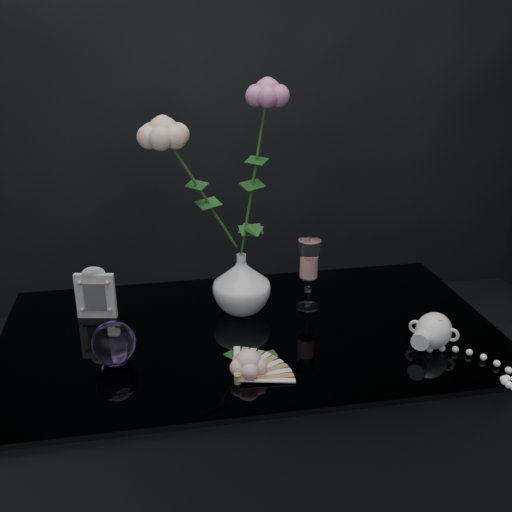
{
  "coord_description": "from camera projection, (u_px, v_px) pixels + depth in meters",
  "views": [
    {
      "loc": [
        -0.2,
        -1.06,
        1.39
      ],
      "look_at": [
        0.02,
        0.08,
        0.92
      ],
      "focal_mm": 42.0,
      "sensor_mm": 36.0,
      "label": 1
    }
  ],
  "objects": [
    {
      "name": "picture_frame",
      "position": [
        95.0,
        292.0,
        1.32
      ],
      "size": [
        0.1,
        0.09,
        0.12
      ],
      "primitive_type": null,
      "rotation": [
        0.0,
        0.0,
        -0.2
      ],
      "color": "silver",
      "rests_on": "table"
    },
    {
      "name": "loose_rose",
      "position": [
        248.0,
        363.0,
        1.11
      ],
      "size": [
        0.16,
        0.19,
        0.05
      ],
      "primitive_type": null,
      "rotation": [
        0.0,
        0.0,
        -0.35
      ],
      "color": "#FFBBA4",
      "rests_on": "table"
    },
    {
      "name": "table",
      "position": [
        252.0,
        472.0,
        1.42
      ],
      "size": [
        1.05,
        0.58,
        0.76
      ],
      "color": "black",
      "rests_on": "ground"
    },
    {
      "name": "paperweight",
      "position": [
        114.0,
        343.0,
        1.15
      ],
      "size": [
        0.09,
        0.09,
        0.08
      ],
      "primitive_type": null,
      "rotation": [
        0.0,
        0.0,
        -0.09
      ],
      "color": "#AA82D4",
      "rests_on": "table"
    },
    {
      "name": "vase",
      "position": [
        242.0,
        283.0,
        1.35
      ],
      "size": [
        0.17,
        0.17,
        0.14
      ],
      "primitive_type": "imported",
      "rotation": [
        0.0,
        0.0,
        -0.31
      ],
      "color": "white",
      "rests_on": "table"
    },
    {
      "name": "paper_fan",
      "position": [
        238.0,
        378.0,
        1.09
      ],
      "size": [
        0.25,
        0.22,
        0.02
      ],
      "primitive_type": null,
      "rotation": [
        0.0,
        0.0,
        0.29
      ],
      "color": "beige",
      "rests_on": "table"
    },
    {
      "name": "wine_glass",
      "position": [
        308.0,
        275.0,
        1.35
      ],
      "size": [
        0.05,
        0.05,
        0.17
      ],
      "primitive_type": null,
      "rotation": [
        0.0,
        0.0,
        -0.05
      ],
      "color": "white",
      "rests_on": "table"
    },
    {
      "name": "pearl_jar",
      "position": [
        434.0,
        329.0,
        1.21
      ],
      "size": [
        0.36,
        0.36,
        0.07
      ],
      "primitive_type": null,
      "rotation": [
        0.0,
        0.0,
        -0.67
      ],
      "color": "white",
      "rests_on": "table"
    },
    {
      "name": "roses",
      "position": [
        223.0,
        170.0,
        1.24
      ],
      "size": [
        0.3,
        0.13,
        0.42
      ],
      "color": "#FFC5A6",
      "rests_on": "vase"
    }
  ]
}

